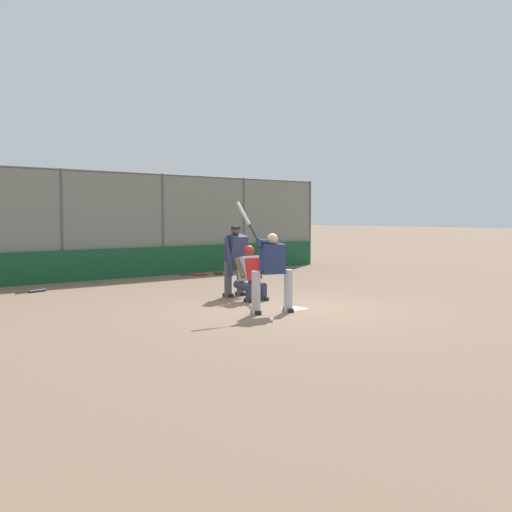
# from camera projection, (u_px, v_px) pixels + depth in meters

# --- Properties ---
(ground_plane) EXTENTS (160.00, 160.00, 0.00)m
(ground_plane) POSITION_uv_depth(u_px,v_px,m) (295.00, 309.00, 12.27)
(ground_plane) COLOR #7A604C
(home_plate_marker) EXTENTS (0.43, 0.43, 0.01)m
(home_plate_marker) POSITION_uv_depth(u_px,v_px,m) (295.00, 309.00, 12.27)
(home_plate_marker) COLOR white
(home_plate_marker) RESTS_ON ground_plane
(backstop_fence) EXTENTS (16.83, 0.08, 3.26)m
(backstop_fence) POSITION_uv_depth(u_px,v_px,m) (115.00, 222.00, 18.26)
(backstop_fence) COLOR #515651
(backstop_fence) RESTS_ON ground_plane
(padding_wall) EXTENTS (16.42, 0.18, 0.91)m
(padding_wall) POSITION_uv_depth(u_px,v_px,m) (117.00, 264.00, 18.27)
(padding_wall) COLOR #19512D
(padding_wall) RESTS_ON ground_plane
(bleachers_beyond) EXTENTS (11.73, 1.95, 1.16)m
(bleachers_beyond) POSITION_uv_depth(u_px,v_px,m) (109.00, 260.00, 20.51)
(bleachers_beyond) COLOR slate
(bleachers_beyond) RESTS_ON ground_plane
(batter_at_plate) EXTENTS (0.88, 0.86, 2.20)m
(batter_at_plate) POSITION_uv_depth(u_px,v_px,m) (272.00, 270.00, 11.71)
(batter_at_plate) COLOR #B7B7BC
(batter_at_plate) RESTS_ON ground_plane
(catcher_behind_plate) EXTENTS (0.66, 0.76, 1.25)m
(catcher_behind_plate) POSITION_uv_depth(u_px,v_px,m) (251.00, 272.00, 13.47)
(catcher_behind_plate) COLOR #2D334C
(catcher_behind_plate) RESTS_ON ground_plane
(umpire_home) EXTENTS (0.68, 0.43, 1.67)m
(umpire_home) POSITION_uv_depth(u_px,v_px,m) (235.00, 259.00, 14.16)
(umpire_home) COLOR #4C4C51
(umpire_home) RESTS_ON ground_plane
(spare_bat_near_backstop) EXTENTS (0.83, 0.29, 0.07)m
(spare_bat_near_backstop) POSITION_uv_depth(u_px,v_px,m) (35.00, 291.00, 14.92)
(spare_bat_near_backstop) COLOR black
(spare_bat_near_backstop) RESTS_ON ground_plane
(spare_bat_by_padding) EXTENTS (0.73, 0.47, 0.07)m
(spare_bat_by_padding) POSITION_uv_depth(u_px,v_px,m) (198.00, 275.00, 19.13)
(spare_bat_by_padding) COLOR black
(spare_bat_by_padding) RESTS_ON ground_plane
(fielding_glove_on_dirt) EXTENTS (0.33, 0.25, 0.12)m
(fielding_glove_on_dirt) POSITION_uv_depth(u_px,v_px,m) (218.00, 273.00, 19.43)
(fielding_glove_on_dirt) COLOR #56331E
(fielding_glove_on_dirt) RESTS_ON ground_plane
(baseball_loose) EXTENTS (0.07, 0.07, 0.07)m
(baseball_loose) POSITION_uv_depth(u_px,v_px,m) (272.00, 320.00, 10.78)
(baseball_loose) COLOR white
(baseball_loose) RESTS_ON ground_plane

